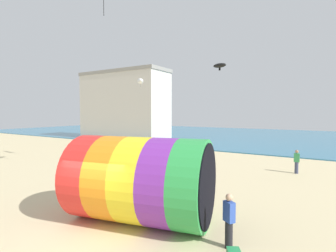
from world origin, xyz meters
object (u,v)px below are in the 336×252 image
object	(u,v)px
kite_black_parafoil	(220,65)
kite_handler	(229,220)
bystander_near_water	(77,152)
bystander_mid_beach	(297,162)
giant_inflatable_tube	(141,180)
kite_white_parafoil	(140,81)

from	to	relation	value
kite_black_parafoil	kite_handler	bearing A→B (deg)	-67.31
kite_handler	bystander_near_water	world-z (taller)	kite_handler
kite_black_parafoil	bystander_mid_beach	size ratio (longest dim) A/B	0.69
giant_inflatable_tube	kite_black_parafoil	distance (m)	12.95
kite_handler	kite_black_parafoil	bearing A→B (deg)	112.69
giant_inflatable_tube	kite_handler	distance (m)	3.63
kite_handler	bystander_near_water	bearing A→B (deg)	156.63
giant_inflatable_tube	kite_handler	world-z (taller)	giant_inflatable_tube
giant_inflatable_tube	kite_black_parafoil	size ratio (longest dim) A/B	5.13
kite_black_parafoil	bystander_mid_beach	distance (m)	8.85
kite_handler	kite_white_parafoil	xyz separation A→B (m)	(-10.87, 9.40, 5.91)
giant_inflatable_tube	bystander_mid_beach	xyz separation A→B (m)	(4.17, 12.05, -0.82)
kite_handler	kite_black_parafoil	world-z (taller)	kite_black_parafoil
kite_white_parafoil	kite_handler	bearing A→B (deg)	-40.85
kite_white_parafoil	bystander_near_water	xyz separation A→B (m)	(-4.82, -2.62, -5.94)
kite_black_parafoil	bystander_near_water	distance (m)	13.75
kite_handler	kite_white_parafoil	size ratio (longest dim) A/B	1.19
giant_inflatable_tube	bystander_near_water	world-z (taller)	giant_inflatable_tube
kite_white_parafoil	bystander_near_water	bearing A→B (deg)	-151.49
bystander_mid_beach	kite_black_parafoil	bearing A→B (deg)	-172.32
kite_handler	kite_white_parafoil	world-z (taller)	kite_white_parafoil
kite_black_parafoil	bystander_mid_beach	world-z (taller)	kite_black_parafoil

